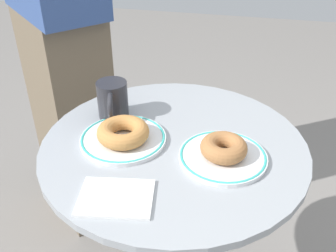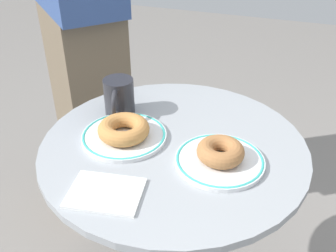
% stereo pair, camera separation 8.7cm
% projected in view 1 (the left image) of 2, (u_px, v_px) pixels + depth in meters
% --- Properties ---
extents(cafe_table, '(0.62, 0.62, 0.73)m').
position_uv_depth(cafe_table, '(173.00, 207.00, 1.01)').
color(cafe_table, '#999EA3').
rests_on(cafe_table, ground).
extents(plate_left, '(0.20, 0.20, 0.01)m').
position_uv_depth(plate_left, '(123.00, 138.00, 0.90)').
color(plate_left, white).
rests_on(plate_left, cafe_table).
extents(plate_right, '(0.19, 0.19, 0.01)m').
position_uv_depth(plate_right, '(223.00, 156.00, 0.84)').
color(plate_right, white).
rests_on(plate_right, cafe_table).
extents(donut_old_fashioned, '(0.12, 0.12, 0.04)m').
position_uv_depth(donut_old_fashioned, '(123.00, 132.00, 0.88)').
color(donut_old_fashioned, '#BC7F42').
rests_on(donut_old_fashioned, plate_left).
extents(donut_cinnamon, '(0.10, 0.10, 0.04)m').
position_uv_depth(donut_cinnamon, '(224.00, 148.00, 0.83)').
color(donut_cinnamon, '#A36B3D').
rests_on(donut_cinnamon, plate_right).
extents(paper_napkin, '(0.16, 0.13, 0.01)m').
position_uv_depth(paper_napkin, '(116.00, 197.00, 0.73)').
color(paper_napkin, white).
rests_on(paper_napkin, cafe_table).
extents(coffee_mug, '(0.08, 0.12, 0.10)m').
position_uv_depth(coffee_mug, '(113.00, 100.00, 0.96)').
color(coffee_mug, '#28282D').
rests_on(coffee_mug, cafe_table).
extents(person_figure, '(0.45, 0.44, 1.70)m').
position_uv_depth(person_figure, '(58.00, 22.00, 1.30)').
color(person_figure, brown).
rests_on(person_figure, ground).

